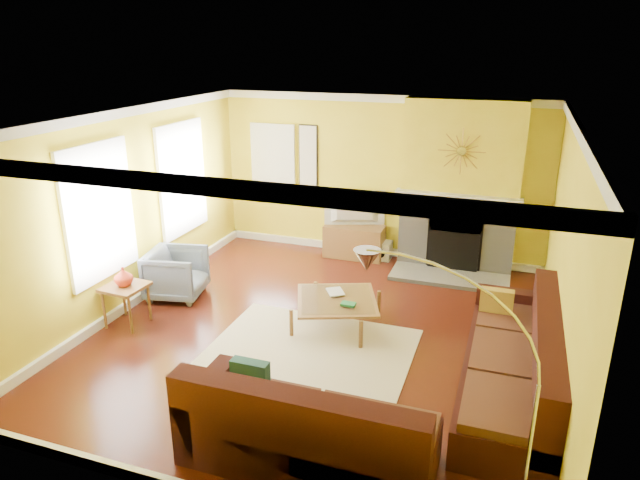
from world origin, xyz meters
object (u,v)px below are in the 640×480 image
at_px(arc_lamp, 452,396).
at_px(media_console, 354,241).
at_px(coffee_table, 337,312).
at_px(sectional_sofa, 396,353).
at_px(armchair, 176,274).
at_px(side_table, 127,305).

bearing_deg(arc_lamp, media_console, 113.22).
relative_size(coffee_table, media_console, 1.00).
distance_m(sectional_sofa, armchair, 3.69).
bearing_deg(coffee_table, arc_lamp, -56.85).
xyz_separation_m(media_console, arc_lamp, (2.21, -5.14, 0.79)).
xyz_separation_m(media_console, armchair, (-1.97, -2.38, 0.08)).
xyz_separation_m(armchair, arc_lamp, (4.18, -2.76, 0.71)).
distance_m(coffee_table, arc_lamp, 3.28).
bearing_deg(side_table, arc_lamp, -22.64).
height_order(coffee_table, side_table, side_table).
relative_size(armchair, arc_lamp, 0.37).
bearing_deg(coffee_table, sectional_sofa, -48.87).
xyz_separation_m(media_console, side_table, (-2.12, -3.34, 0.00)).
bearing_deg(side_table, sectional_sofa, -5.05).
height_order(coffee_table, media_console, media_console).
relative_size(coffee_table, armchair, 1.29).
xyz_separation_m(armchair, side_table, (-0.14, -0.95, -0.08)).
relative_size(sectional_sofa, side_table, 6.39).
height_order(sectional_sofa, side_table, sectional_sofa).
distance_m(media_console, arc_lamp, 5.65).
height_order(side_table, arc_lamp, arc_lamp).
relative_size(sectional_sofa, coffee_table, 3.51).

